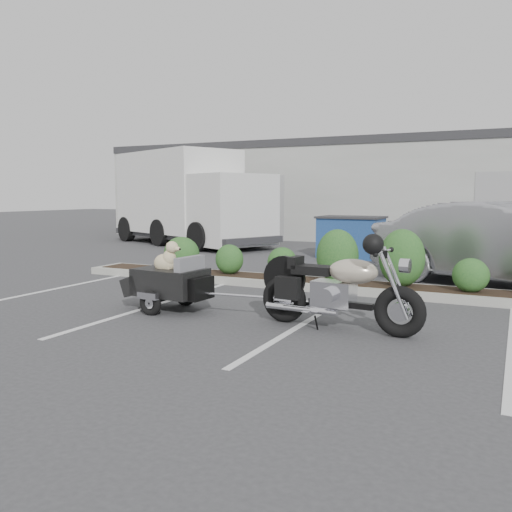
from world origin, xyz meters
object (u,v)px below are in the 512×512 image
at_px(motorcycle, 338,290).
at_px(pet_trailer, 170,281).
at_px(dumpster, 351,237).
at_px(sedan, 505,245).
at_px(delivery_truck, 190,200).

height_order(motorcycle, pet_trailer, motorcycle).
bearing_deg(pet_trailer, dumpster, 90.72).
distance_m(motorcycle, dumpster, 8.65).
height_order(pet_trailer, sedan, sedan).
relative_size(motorcycle, delivery_truck, 0.31).
relative_size(sedan, dumpster, 2.73).
bearing_deg(sedan, delivery_truck, 83.24).
bearing_deg(dumpster, pet_trailer, -91.60).
distance_m(motorcycle, sedan, 5.20).
height_order(pet_trailer, delivery_truck, delivery_truck).
bearing_deg(dumpster, motorcycle, -72.86).
xyz_separation_m(dumpster, delivery_truck, (-6.51, 1.48, 1.02)).
xyz_separation_m(motorcycle, delivery_truck, (-8.74, 9.84, 1.09)).
xyz_separation_m(pet_trailer, dumpster, (0.56, 8.33, 0.14)).
xyz_separation_m(motorcycle, dumpster, (-2.22, 8.36, 0.07)).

